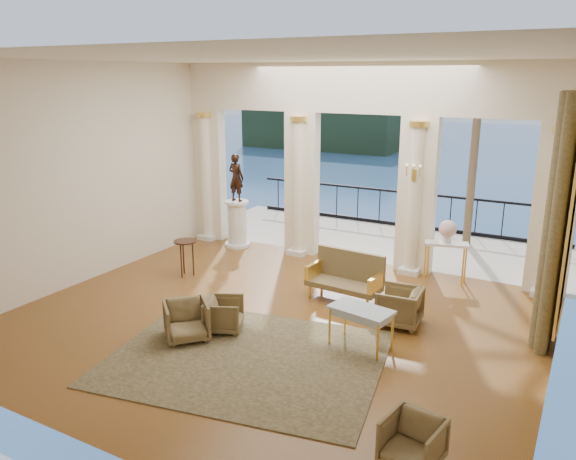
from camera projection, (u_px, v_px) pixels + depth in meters
The scene contains 23 objects.
floor at pixel (271, 322), 9.95m from camera, with size 9.00×9.00×0.00m, color #4D2E14.
room_walls at pixel (231, 170), 8.23m from camera, with size 9.00×9.00×9.00m.
arcade at pixel (357, 151), 12.48m from camera, with size 9.00×0.56×4.50m.
terrace at pixel (382, 242), 14.85m from camera, with size 10.00×3.60×0.10m, color beige.
balustrade at pixel (402, 212), 16.08m from camera, with size 9.00×0.06×1.03m.
palm_tree at pixel (481, 80), 13.49m from camera, with size 2.00×2.00×4.50m.
headland at pixel (337, 124), 83.75m from camera, with size 22.00×18.00×6.00m, color black.
sea at pixel (547, 170), 62.16m from camera, with size 160.00×160.00×0.00m, color navy.
curtain at pixel (557, 223), 8.68m from camera, with size 0.33×1.40×4.09m.
window_frame at pixel (571, 219), 8.57m from camera, with size 0.04×1.60×3.40m, color #EBBD4D.
wall_sconce at pixel (414, 174), 11.66m from camera, with size 0.30×0.11×0.33m.
rug at pixel (246, 358), 8.66m from camera, with size 4.10×3.19×0.02m, color #33351B.
armchair_a at pixel (186, 319), 9.21m from camera, with size 0.69×0.65×0.71m, color #483A21.
armchair_b at pixel (413, 440), 6.24m from camera, with size 0.61×0.57×0.62m, color #483A21.
armchair_c at pixel (399, 305), 9.75m from camera, with size 0.72×0.67×0.74m, color #483A21.
armchair_d at pixel (224, 313), 9.54m from camera, with size 0.62×0.58×0.63m, color #483A21.
settee at pixel (346, 276), 10.82m from camera, with size 1.48×0.72×0.95m.
game_table at pixel (361, 312), 8.86m from camera, with size 1.06×0.71×0.67m.
pedestal at pixel (237, 225), 14.17m from camera, with size 0.64×0.64×1.18m.
statue at pixel (236, 178), 13.85m from camera, with size 0.43×0.28×1.18m, color black.
console_table at pixel (446, 249), 11.74m from camera, with size 0.94×0.56×0.84m.
urn at pixel (448, 230), 11.63m from camera, with size 0.36×0.36×0.48m.
side_table at pixel (185, 246), 12.05m from camera, with size 0.49×0.49×0.79m.
Camera 1 is at (4.69, -7.86, 4.24)m, focal length 35.00 mm.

